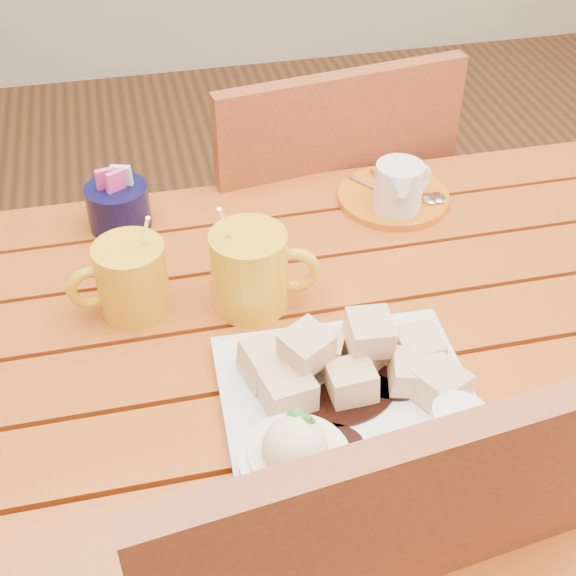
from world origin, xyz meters
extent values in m
cube|color=#964413|center=(0.00, -0.23, 0.73)|extent=(1.20, 0.11, 0.03)
cube|color=#964413|center=(0.00, -0.11, 0.73)|extent=(1.20, 0.11, 0.03)
cube|color=#964413|center=(0.00, 0.00, 0.73)|extent=(1.20, 0.11, 0.03)
cube|color=#964413|center=(0.00, 0.11, 0.73)|extent=(1.20, 0.11, 0.03)
cube|color=#964413|center=(0.00, 0.23, 0.73)|extent=(1.20, 0.11, 0.03)
cube|color=#964413|center=(0.00, 0.34, 0.73)|extent=(1.20, 0.11, 0.03)
cube|color=#964413|center=(0.00, 0.36, 0.68)|extent=(1.12, 0.04, 0.08)
cylinder|color=#964413|center=(0.55, 0.35, 0.36)|extent=(0.06, 0.06, 0.72)
cube|color=white|center=(0.03, -0.13, 0.76)|extent=(0.30, 0.30, 0.02)
cube|color=#D58841|center=(-0.02, -0.08, 0.82)|extent=(0.07, 0.07, 0.04)
cube|color=#D58841|center=(0.07, -0.05, 0.79)|extent=(0.07, 0.07, 0.04)
cube|color=#D58841|center=(0.12, -0.14, 0.79)|extent=(0.07, 0.07, 0.04)
cube|color=#D58841|center=(0.12, -0.08, 0.79)|extent=(0.05, 0.05, 0.04)
cube|color=#D58841|center=(-0.05, -0.11, 0.79)|extent=(0.06, 0.06, 0.04)
cube|color=#D58841|center=(0.03, -0.11, 0.79)|extent=(0.05, 0.05, 0.04)
cube|color=#D58841|center=(-0.06, -0.06, 0.79)|extent=(0.06, 0.06, 0.04)
cube|color=#D58841|center=(0.01, -0.05, 0.79)|extent=(0.07, 0.07, 0.04)
cube|color=#D58841|center=(0.10, -0.11, 0.79)|extent=(0.06, 0.06, 0.04)
cube|color=#D58841|center=(0.06, -0.07, 0.82)|extent=(0.05, 0.05, 0.04)
cylinder|color=white|center=(-0.06, -0.22, 0.79)|extent=(0.11, 0.11, 0.05)
cylinder|color=#FFECBB|center=(-0.06, -0.22, 0.80)|extent=(0.09, 0.09, 0.03)
sphere|color=#FFECBB|center=(-0.06, -0.22, 0.82)|extent=(0.07, 0.07, 0.07)
cone|color=green|center=(-0.05, -0.21, 0.85)|extent=(0.04, 0.04, 0.03)
cone|color=green|center=(-0.06, -0.20, 0.85)|extent=(0.03, 0.03, 0.03)
cylinder|color=white|center=(0.11, -0.21, 0.80)|extent=(0.06, 0.06, 0.06)
cylinder|color=black|center=(0.11, -0.21, 0.82)|extent=(0.05, 0.05, 0.01)
cone|color=white|center=(0.11, -0.24, 0.82)|extent=(0.02, 0.02, 0.03)
torus|color=white|center=(0.15, -0.21, 0.80)|extent=(0.04, 0.01, 0.04)
cylinder|color=yellow|center=(-0.20, 0.12, 0.80)|extent=(0.09, 0.09, 0.10)
cylinder|color=black|center=(-0.20, 0.12, 0.84)|extent=(0.08, 0.08, 0.01)
torus|color=yellow|center=(-0.25, 0.11, 0.80)|extent=(0.06, 0.02, 0.06)
cylinder|color=silver|center=(-0.18, 0.13, 0.84)|extent=(0.03, 0.06, 0.13)
cylinder|color=yellow|center=(-0.05, 0.09, 0.81)|extent=(0.10, 0.10, 0.11)
cylinder|color=black|center=(-0.05, 0.09, 0.85)|extent=(0.08, 0.08, 0.01)
torus|color=yellow|center=(0.01, 0.08, 0.81)|extent=(0.07, 0.03, 0.07)
cylinder|color=silver|center=(-0.07, 0.11, 0.84)|extent=(0.04, 0.06, 0.15)
cylinder|color=white|center=(0.21, 0.25, 0.79)|extent=(0.07, 0.07, 0.09)
cylinder|color=white|center=(0.21, 0.25, 0.83)|extent=(0.06, 0.06, 0.01)
cone|color=white|center=(0.21, 0.22, 0.82)|extent=(0.04, 0.04, 0.03)
torus|color=white|center=(0.25, 0.25, 0.79)|extent=(0.05, 0.03, 0.05)
cylinder|color=black|center=(-0.21, 0.32, 0.78)|extent=(0.09, 0.09, 0.07)
cube|color=#EE40AD|center=(-0.22, 0.32, 0.83)|extent=(0.03, 0.02, 0.04)
cube|color=white|center=(-0.20, 0.32, 0.83)|extent=(0.03, 0.02, 0.04)
cube|color=#EE40AD|center=(-0.20, 0.31, 0.83)|extent=(0.03, 0.03, 0.04)
cylinder|color=orange|center=(0.22, 0.29, 0.76)|extent=(0.17, 0.17, 0.01)
cylinder|color=silver|center=(0.20, 0.30, 0.77)|extent=(0.08, 0.11, 0.01)
cylinder|color=silver|center=(0.22, 0.30, 0.77)|extent=(0.04, 0.12, 0.01)
ellipsoid|color=silver|center=(0.26, 0.26, 0.76)|extent=(0.02, 0.03, 0.01)
ellipsoid|color=silver|center=(0.28, 0.26, 0.76)|extent=(0.02, 0.03, 0.01)
cube|color=brown|center=(0.14, 0.61, 0.45)|extent=(0.49, 0.49, 0.03)
cylinder|color=brown|center=(0.29, 0.82, 0.22)|extent=(0.04, 0.04, 0.43)
cylinder|color=brown|center=(-0.07, 0.76, 0.22)|extent=(0.04, 0.04, 0.43)
cylinder|color=brown|center=(0.34, 0.45, 0.22)|extent=(0.04, 0.04, 0.43)
cylinder|color=brown|center=(-0.02, 0.40, 0.22)|extent=(0.04, 0.04, 0.43)
cube|color=brown|center=(0.16, 0.42, 0.69)|extent=(0.43, 0.09, 0.45)
camera|label=1|loc=(-0.18, -0.71, 1.45)|focal=50.00mm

